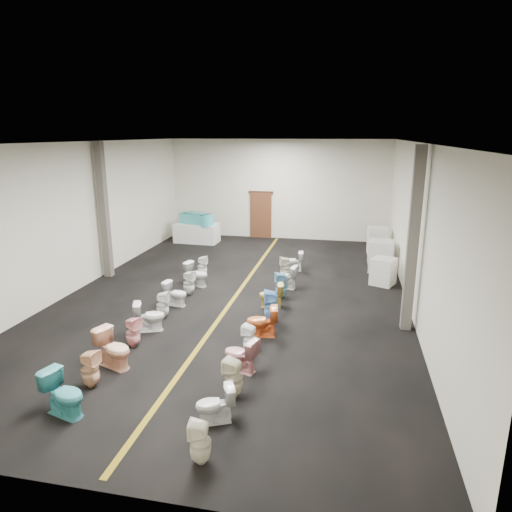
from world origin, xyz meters
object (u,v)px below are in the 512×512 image
object	(u,v)px
toilet_right_11	(293,261)
toilet_left_5	(163,305)
appliance_crate_d	(377,241)
toilet_right_3	(240,355)
toilet_right_2	(234,378)
toilet_right_9	(286,277)
toilet_left_6	(176,294)
toilet_right_0	(200,443)
toilet_left_2	(114,349)
toilet_left_3	(133,332)
toilet_left_7	(189,283)
toilet_right_1	(215,405)
toilet_left_9	(202,266)
appliance_crate_c	(379,252)
toilet_left_1	(90,369)
display_table	(197,233)
toilet_left_0	(64,394)
toilet_right_10	(285,268)
appliance_crate_b	(381,256)
bathtub	(196,219)
toilet_right_5	(262,322)
appliance_crate_a	(383,271)
toilet_left_4	(149,316)
toilet_right_4	(250,339)
toilet_right_8	(281,285)
toilet_right_6	(272,306)
toilet_right_7	(271,295)
toilet_left_8	(197,274)

from	to	relation	value
toilet_right_11	toilet_left_5	bearing A→B (deg)	-37.86
appliance_crate_d	toilet_right_3	distance (m)	10.85
toilet_right_2	toilet_right_9	xyz separation A→B (m)	(0.08, 6.28, -0.00)
toilet_left_6	toilet_right_0	xyz separation A→B (m)	(2.73, -6.02, 0.01)
toilet_left_2	appliance_crate_d	bearing A→B (deg)	-8.35
toilet_left_3	toilet_right_9	world-z (taller)	toilet_right_9
toilet_left_6	toilet_left_7	bearing A→B (deg)	4.78
toilet_left_7	toilet_right_1	distance (m)	6.47
appliance_crate_d	toilet_left_9	world-z (taller)	appliance_crate_d
appliance_crate_c	appliance_crate_d	bearing A→B (deg)	90.00
toilet_left_1	toilet_right_0	size ratio (longest dim) A/B	1.07
toilet_left_9	display_table	bearing A→B (deg)	19.59
toilet_left_0	toilet_right_1	distance (m)	2.63
toilet_left_1	toilet_left_2	world-z (taller)	toilet_left_2
toilet_right_10	toilet_left_3	bearing A→B (deg)	-45.73
appliance_crate_b	toilet_right_0	bearing A→B (deg)	-106.49
toilet_left_9	toilet_left_6	bearing A→B (deg)	-178.99
toilet_left_3	toilet_right_11	distance (m)	7.28
toilet_right_0	bathtub	bearing A→B (deg)	-168.60
toilet_right_5	toilet_left_7	bearing A→B (deg)	-142.07
toilet_left_3	toilet_right_1	size ratio (longest dim) A/B	1.08
toilet_right_3	appliance_crate_a	bearing A→B (deg)	170.33
appliance_crate_d	toilet_right_11	distance (m)	4.33
display_table	appliance_crate_b	xyz separation A→B (m)	(7.81, -2.94, 0.12)
appliance_crate_a	toilet_left_3	xyz separation A→B (m)	(-5.87, -5.78, -0.08)
toilet_left_4	toilet_left_6	bearing A→B (deg)	-21.17
toilet_right_10	toilet_left_2	bearing A→B (deg)	-42.22
appliance_crate_a	toilet_left_1	bearing A→B (deg)	-128.05
toilet_left_6	toilet_right_0	size ratio (longest dim) A/B	0.98
display_table	toilet_right_1	size ratio (longest dim) A/B	2.87
display_table	toilet_right_11	world-z (taller)	display_table
toilet_right_4	toilet_right_8	xyz separation A→B (m)	(0.16, 3.64, 0.05)
bathtub	appliance_crate_b	size ratio (longest dim) A/B	1.62
appliance_crate_b	toilet_right_6	world-z (taller)	appliance_crate_b
toilet_left_5	toilet_right_7	world-z (taller)	toilet_left_5
toilet_right_8	toilet_right_7	bearing A→B (deg)	-33.92
toilet_right_2	toilet_right_7	size ratio (longest dim) A/B	1.10
appliance_crate_a	toilet_right_3	xyz separation A→B (m)	(-3.21, -6.36, -0.07)
toilet_right_7	toilet_right_0	bearing A→B (deg)	-9.84
display_table	toilet_right_6	xyz separation A→B (m)	(4.80, -8.16, 0.00)
appliance_crate_c	toilet_right_8	distance (m)	5.37
toilet_right_7	toilet_right_8	size ratio (longest dim) A/B	0.88
toilet_left_1	toilet_right_10	xyz separation A→B (m)	(2.72, 7.45, 0.00)
toilet_right_2	toilet_left_8	bearing A→B (deg)	-143.21
toilet_left_4	toilet_left_2	bearing A→B (deg)	160.41
appliance_crate_a	toilet_left_4	distance (m)	7.63
toilet_right_9	toilet_right_10	distance (m)	0.95
toilet_right_8	toilet_right_10	xyz separation A→B (m)	(-0.14, 1.83, -0.01)
bathtub	appliance_crate_b	distance (m)	8.37
toilet_right_4	toilet_right_10	xyz separation A→B (m)	(0.02, 5.47, 0.04)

